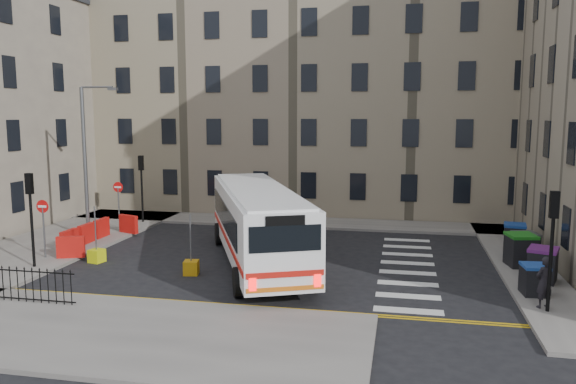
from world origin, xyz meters
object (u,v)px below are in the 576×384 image
(wheelie_bin_c, at_px, (520,250))
(wheelie_bin_d, at_px, (525,246))
(wheelie_bin_b, at_px, (543,264))
(bollard_yellow, at_px, (97,256))
(bus, at_px, (257,221))
(streetlamp, at_px, (85,160))
(wheelie_bin_e, at_px, (514,237))
(pedestrian, at_px, (544,282))
(bollard_chevron, at_px, (191,268))
(wheelie_bin_a, at_px, (534,279))

(wheelie_bin_c, xyz_separation_m, wheelie_bin_d, (0.40, 1.04, -0.07))
(wheelie_bin_b, distance_m, bollard_yellow, 19.24)
(bus, height_order, wheelie_bin_c, bus)
(streetlamp, relative_size, bollard_yellow, 13.57)
(wheelie_bin_d, bearing_deg, wheelie_bin_e, 81.73)
(bus, bearing_deg, pedestrian, -43.24)
(bollard_yellow, bearing_deg, wheelie_bin_c, 8.16)
(bollard_chevron, bearing_deg, wheelie_bin_a, -1.55)
(wheelie_bin_a, bearing_deg, streetlamp, 160.45)
(wheelie_bin_b, height_order, wheelie_bin_c, wheelie_bin_c)
(wheelie_bin_e, height_order, bollard_yellow, wheelie_bin_e)
(bollard_chevron, bearing_deg, wheelie_bin_c, 15.04)
(bollard_chevron, bearing_deg, streetlamp, 146.39)
(streetlamp, relative_size, wheelie_bin_c, 5.56)
(wheelie_bin_d, xyz_separation_m, wheelie_bin_e, (-0.09, 2.02, 0.00))
(wheelie_bin_a, height_order, wheelie_bin_b, wheelie_bin_b)
(wheelie_bin_d, bearing_deg, wheelie_bin_c, -121.63)
(bus, height_order, pedestrian, bus)
(pedestrian, bearing_deg, wheelie_bin_d, -124.13)
(bus, xyz_separation_m, bollard_yellow, (-7.34, -1.18, -1.67))
(pedestrian, height_order, bollard_yellow, pedestrian)
(wheelie_bin_c, distance_m, bollard_chevron, 14.33)
(wheelie_bin_a, height_order, wheelie_bin_d, wheelie_bin_d)
(bus, height_order, bollard_chevron, bus)
(wheelie_bin_c, height_order, pedestrian, pedestrian)
(wheelie_bin_c, bearing_deg, wheelie_bin_a, -104.37)
(bus, distance_m, bollard_yellow, 7.62)
(wheelie_bin_d, distance_m, bollard_yellow, 19.59)
(wheelie_bin_d, bearing_deg, wheelie_bin_b, -100.71)
(wheelie_bin_e, xyz_separation_m, bollard_yellow, (-19.13, -5.76, -0.50))
(bus, relative_size, wheelie_bin_e, 9.65)
(wheelie_bin_b, height_order, pedestrian, pedestrian)
(wheelie_bin_b, xyz_separation_m, wheelie_bin_c, (-0.40, 2.25, 0.03))
(streetlamp, height_order, wheelie_bin_c, streetlamp)
(bus, relative_size, wheelie_bin_b, 8.34)
(bollard_yellow, bearing_deg, bus, 9.15)
(wheelie_bin_a, distance_m, bollard_chevron, 13.54)
(wheelie_bin_e, bearing_deg, bus, -149.86)
(bus, xyz_separation_m, wheelie_bin_d, (11.88, 2.56, -1.18))
(wheelie_bin_e, bearing_deg, wheelie_bin_d, -78.51)
(streetlamp, bearing_deg, wheelie_bin_d, -1.45)
(wheelie_bin_b, relative_size, wheelie_bin_d, 1.14)
(wheelie_bin_c, height_order, bollard_yellow, wheelie_bin_c)
(wheelie_bin_e, bearing_deg, wheelie_bin_a, -85.85)
(wheelie_bin_b, xyz_separation_m, pedestrian, (-0.70, -3.30, 0.22))
(bus, height_order, bollard_yellow, bus)
(wheelie_bin_d, height_order, bollard_chevron, wheelie_bin_d)
(bollard_yellow, bearing_deg, wheelie_bin_a, -4.27)
(streetlamp, distance_m, bollard_chevron, 10.42)
(wheelie_bin_d, xyz_separation_m, bollard_yellow, (-19.22, -3.74, -0.50))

